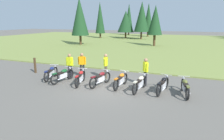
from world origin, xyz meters
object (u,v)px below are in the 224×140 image
(motorcycle_orange, at_px, (121,80))
(rider_with_back_turned, at_px, (70,64))
(rider_near_row_end, at_px, (82,63))
(motorcycle_black, at_px, (163,85))
(motorcycle_maroon, at_px, (101,78))
(motorcycle_olive, at_px, (185,87))
(rider_in_hivis_vest, at_px, (145,70))
(rider_checking_bike, at_px, (106,65))
(trail_marker_post, at_px, (35,65))
(motorcycle_navy, at_px, (51,73))
(motorcycle_cream, at_px, (140,83))
(motorcycle_red, at_px, (80,77))
(motorcycle_british_green, at_px, (63,75))

(motorcycle_orange, distance_m, rider_with_back_turned, 3.93)
(motorcycle_orange, height_order, rider_near_row_end, rider_near_row_end)
(motorcycle_black, bearing_deg, motorcycle_maroon, -177.87)
(motorcycle_olive, xyz_separation_m, rider_near_row_end, (-6.76, 1.13, 0.51))
(motorcycle_orange, distance_m, rider_in_hivis_vest, 1.59)
(motorcycle_black, distance_m, rider_checking_bike, 4.26)
(motorcycle_maroon, distance_m, trail_marker_post, 5.90)
(motorcycle_navy, height_order, motorcycle_orange, same)
(motorcycle_orange, xyz_separation_m, trail_marker_post, (-7.06, 0.85, 0.13))
(trail_marker_post, bearing_deg, motorcycle_olive, -4.48)
(rider_in_hivis_vest, distance_m, rider_near_row_end, 4.48)
(motorcycle_navy, relative_size, motorcycle_cream, 0.98)
(motorcycle_red, bearing_deg, rider_with_back_turned, 144.65)
(motorcycle_red, xyz_separation_m, motorcycle_olive, (6.03, 0.38, 0.00))
(rider_near_row_end, bearing_deg, rider_in_hivis_vest, -4.07)
(motorcycle_british_green, distance_m, rider_checking_bike, 2.88)
(motorcycle_red, height_order, rider_with_back_turned, rider_with_back_turned)
(motorcycle_british_green, height_order, rider_near_row_end, rider_near_row_end)
(rider_with_back_turned, bearing_deg, rider_in_hivis_vest, 2.64)
(motorcycle_maroon, height_order, rider_near_row_end, rider_near_row_end)
(rider_with_back_turned, bearing_deg, motorcycle_british_green, -86.84)
(rider_near_row_end, bearing_deg, motorcycle_orange, -19.70)
(motorcycle_maroon, height_order, rider_checking_bike, rider_checking_bike)
(rider_checking_bike, xyz_separation_m, rider_near_row_end, (-1.65, -0.28, 0.00))
(motorcycle_olive, bearing_deg, rider_with_back_turned, 175.52)
(rider_in_hivis_vest, height_order, trail_marker_post, rider_in_hivis_vest)
(motorcycle_red, relative_size, rider_checking_bike, 1.23)
(trail_marker_post, bearing_deg, motorcycle_british_green, -19.86)
(motorcycle_red, relative_size, rider_in_hivis_vest, 1.23)
(motorcycle_black, bearing_deg, motorcycle_olive, 1.26)
(rider_with_back_turned, bearing_deg, motorcycle_orange, -8.86)
(motorcycle_orange, height_order, motorcycle_black, same)
(motorcycle_black, height_order, trail_marker_post, trail_marker_post)
(rider_checking_bike, bearing_deg, rider_near_row_end, -170.55)
(motorcycle_red, relative_size, trail_marker_post, 1.81)
(motorcycle_cream, bearing_deg, motorcycle_red, -177.38)
(motorcycle_black, xyz_separation_m, rider_checking_bike, (-3.97, 1.43, 0.51))
(motorcycle_british_green, relative_size, motorcycle_cream, 1.00)
(motorcycle_red, relative_size, motorcycle_maroon, 0.99)
(motorcycle_red, bearing_deg, motorcycle_black, 4.20)
(motorcycle_orange, height_order, motorcycle_olive, same)
(motorcycle_black, bearing_deg, motorcycle_orange, 179.89)
(motorcycle_olive, bearing_deg, motorcycle_red, -176.35)
(motorcycle_navy, xyz_separation_m, motorcycle_cream, (6.07, -0.11, 0.00))
(motorcycle_black, height_order, rider_near_row_end, rider_near_row_end)
(motorcycle_red, relative_size, motorcycle_cream, 0.98)
(motorcycle_maroon, distance_m, motorcycle_cream, 2.43)
(motorcycle_orange, relative_size, trail_marker_post, 1.85)
(motorcycle_red, relative_size, motorcycle_black, 0.98)
(motorcycle_maroon, bearing_deg, rider_in_hivis_vest, 21.40)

